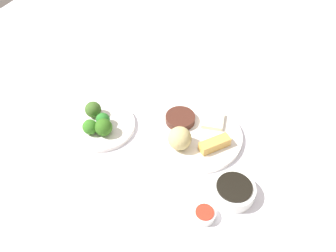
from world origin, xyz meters
TOP-DOWN VIEW (x-y plane):
  - tabletop at (0.00, 0.00)m, footprint 2.20×2.20m
  - main_plate at (-0.02, 0.01)m, footprint 0.27×0.27m
  - rice_scoop at (-0.04, -0.05)m, footprint 0.07×0.07m
  - spring_roll at (0.05, -0.01)m, footprint 0.08×0.09m
  - crab_rangoon_wonton at (0.01, 0.08)m, footprint 0.08×0.08m
  - stir_fry_heap at (-0.08, 0.04)m, footprint 0.09×0.09m
  - broccoli_plate at (-0.30, -0.07)m, footprint 0.21×0.21m
  - broccoli_floret_0 at (-0.27, -0.10)m, footprint 0.05×0.05m
  - broccoli_floret_1 at (-0.29, -0.07)m, footprint 0.04×0.04m
  - broccoli_floret_2 at (-0.34, -0.05)m, footprint 0.05×0.05m
  - broccoli_floret_3 at (-0.31, -0.11)m, footprint 0.05×0.05m
  - soy_sauce_bowl at (0.15, -0.13)m, footprint 0.11×0.11m
  - soy_sauce_bowl_liquid at (0.15, -0.13)m, footprint 0.09×0.09m
  - sauce_ramekin_sweet_and_sour at (0.10, -0.22)m, footprint 0.06×0.06m
  - sauce_ramekin_sweet_and_sour_liquid at (0.10, -0.22)m, footprint 0.05×0.05m

SIDE VIEW (x-z plane):
  - tabletop at x=0.00m, z-range 0.00..0.02m
  - broccoli_plate at x=-0.30m, z-range 0.02..0.03m
  - main_plate at x=-0.02m, z-range 0.02..0.04m
  - sauce_ramekin_sweet_and_sour at x=0.10m, z-range 0.02..0.04m
  - soy_sauce_bowl at x=0.15m, z-range 0.02..0.06m
  - crab_rangoon_wonton at x=0.01m, z-range 0.04..0.05m
  - sauce_ramekin_sweet_and_sour_liquid at x=0.10m, z-range 0.04..0.05m
  - stir_fry_heap at x=-0.08m, z-range 0.04..0.06m
  - spring_roll at x=0.05m, z-range 0.04..0.06m
  - broccoli_floret_1 at x=-0.29m, z-range 0.03..0.08m
  - broccoli_floret_3 at x=-0.31m, z-range 0.03..0.08m
  - soy_sauce_bowl_liquid at x=0.15m, z-range 0.06..0.06m
  - broccoli_floret_2 at x=-0.34m, z-range 0.03..0.08m
  - broccoli_floret_0 at x=-0.27m, z-range 0.03..0.09m
  - rice_scoop at x=-0.04m, z-range 0.04..0.10m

